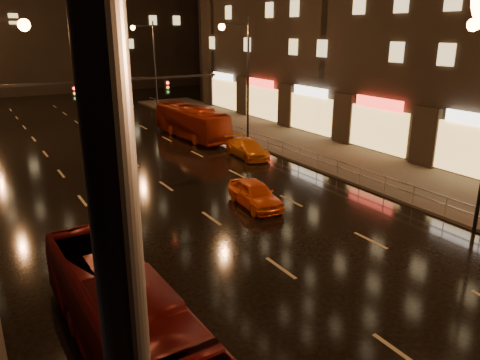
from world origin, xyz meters
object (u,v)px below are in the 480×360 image
at_px(taxi_far, 247,148).
at_px(bus_curb, 191,122).
at_px(bus_red, 123,317).
at_px(taxi_near, 255,194).

bearing_deg(taxi_far, bus_curb, 99.00).
relative_size(bus_red, taxi_far, 2.10).
bearing_deg(bus_red, taxi_far, 47.72).
height_order(bus_curb, taxi_far, bus_curb).
height_order(bus_red, taxi_far, bus_red).
distance_m(bus_curb, taxi_far, 8.21).
xyz_separation_m(bus_red, taxi_far, (14.86, 17.29, -0.68)).
bearing_deg(taxi_near, bus_curb, 80.97).
height_order(bus_red, bus_curb, bus_curb).
xyz_separation_m(bus_curb, taxi_far, (0.73, -8.15, -0.73)).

